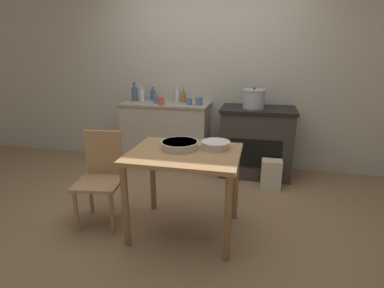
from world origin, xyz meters
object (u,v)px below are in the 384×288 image
(mixing_bowl_large, at_px, (216,144))
(work_table, at_px, (185,165))
(stove, at_px, (256,141))
(flour_sack, at_px, (271,174))
(cup_far_right, at_px, (189,102))
(bottle_center_left, at_px, (153,95))
(bottle_center, at_px, (183,97))
(stock_pot, at_px, (254,99))
(bottle_mid_left, at_px, (142,95))
(bottle_far_left, at_px, (177,95))
(cup_center_right, at_px, (161,101))
(chair, at_px, (101,175))
(bottle_left, at_px, (135,94))
(cup_right, at_px, (157,99))
(mixing_bowl_small, at_px, (180,144))
(cup_mid_right, at_px, (199,101))

(mixing_bowl_large, bearing_deg, work_table, -145.54)
(stove, relative_size, work_table, 1.00)
(flour_sack, bearing_deg, cup_far_right, 162.36)
(bottle_center_left, relative_size, bottle_center, 1.09)
(stock_pot, height_order, bottle_mid_left, stock_pot)
(bottle_far_left, height_order, cup_center_right, bottle_far_left)
(chair, bearing_deg, bottle_left, 92.52)
(stock_pot, distance_m, bottle_left, 1.65)
(bottle_center_left, height_order, cup_right, bottle_center_left)
(work_table, bearing_deg, bottle_center, 104.94)
(chair, distance_m, flour_sack, 1.95)
(stock_pot, height_order, bottle_far_left, stock_pot)
(work_table, height_order, mixing_bowl_small, mixing_bowl_small)
(flour_sack, distance_m, bottle_center_left, 1.95)
(flour_sack, height_order, cup_right, cup_right)
(mixing_bowl_large, distance_m, bottle_center, 1.61)
(chair, xyz_separation_m, stock_pot, (1.33, 1.44, 0.55))
(stove, xyz_separation_m, bottle_far_left, (-1.13, 0.23, 0.54))
(bottle_mid_left, xyz_separation_m, cup_right, (0.26, -0.13, -0.03))
(bottle_far_left, height_order, cup_right, bottle_far_left)
(mixing_bowl_large, height_order, cup_far_right, cup_far_right)
(bottle_mid_left, xyz_separation_m, bottle_center_left, (0.13, 0.08, -0.01))
(stock_pot, xyz_separation_m, bottle_mid_left, (-1.54, 0.16, -0.02))
(mixing_bowl_small, height_order, bottle_center_left, bottle_center_left)
(bottle_center_left, distance_m, cup_far_right, 0.64)
(stove, relative_size, chair, 1.08)
(stove, distance_m, mixing_bowl_small, 1.60)
(mixing_bowl_large, xyz_separation_m, bottle_center, (-0.67, 1.45, 0.18))
(bottle_mid_left, xyz_separation_m, cup_mid_right, (0.85, -0.16, -0.03))
(work_table, bearing_deg, chair, 178.41)
(stock_pot, height_order, cup_far_right, stock_pot)
(bottle_center_left, xyz_separation_m, cup_mid_right, (0.72, -0.24, -0.02))
(stock_pot, distance_m, bottle_mid_left, 1.55)
(mixing_bowl_small, xyz_separation_m, cup_right, (-0.71, 1.40, 0.16))
(bottle_center, xyz_separation_m, cup_right, (-0.34, -0.12, -0.02))
(chair, height_order, cup_mid_right, cup_mid_right)
(work_table, bearing_deg, stove, 69.11)
(mixing_bowl_small, height_order, bottle_far_left, bottle_far_left)
(bottle_center, relative_size, cup_center_right, 1.77)
(mixing_bowl_large, relative_size, bottle_center, 1.44)
(bottle_left, bearing_deg, bottle_far_left, 14.47)
(chair, height_order, mixing_bowl_small, chair)
(mixing_bowl_small, bearing_deg, bottle_mid_left, 122.25)
(stove, xyz_separation_m, mixing_bowl_small, (-0.64, -1.42, 0.35))
(work_table, relative_size, bottle_far_left, 4.44)
(chair, height_order, bottle_center_left, bottle_center_left)
(work_table, xyz_separation_m, bottle_mid_left, (-1.03, 1.62, 0.35))
(cup_mid_right, relative_size, cup_right, 1.03)
(mixing_bowl_small, bearing_deg, chair, -174.84)
(cup_mid_right, bearing_deg, cup_far_right, -175.45)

